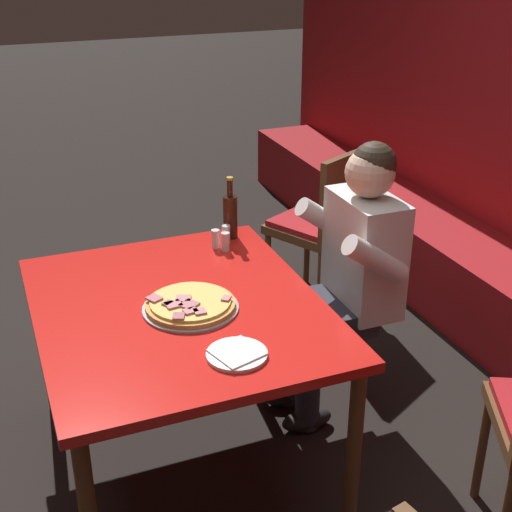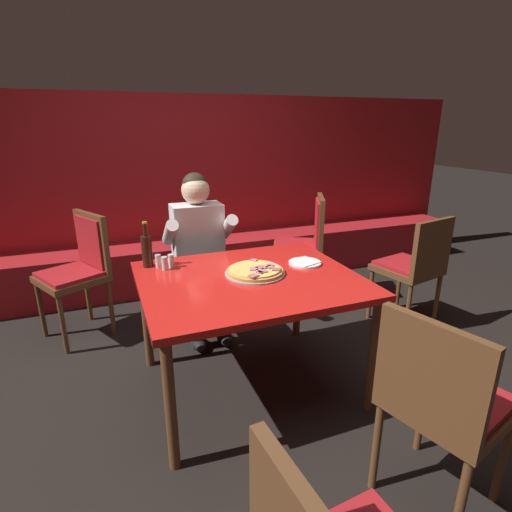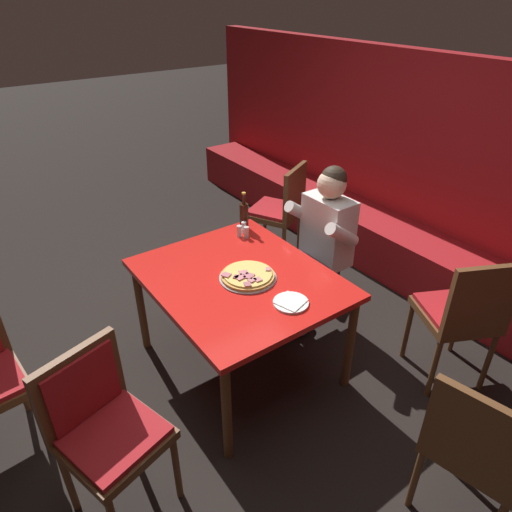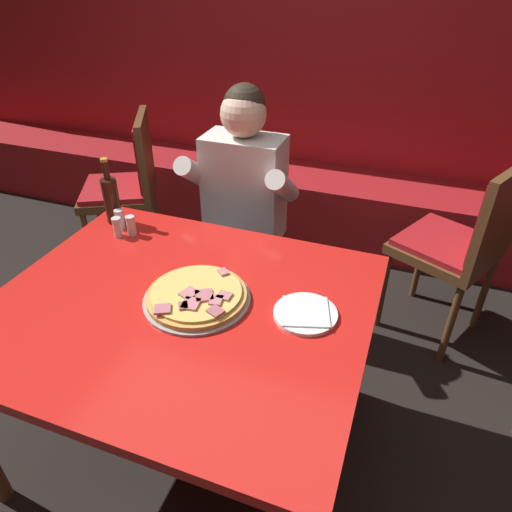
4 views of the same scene
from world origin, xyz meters
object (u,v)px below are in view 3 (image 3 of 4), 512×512
object	(u,v)px
dining_chair_by_booth	(282,206)
shaker_oregano	(246,233)
plate_white_paper	(291,302)
beer_bottle	(244,215)
dining_chair_near_right	(478,444)
main_dining_table	(239,286)
dining_chair_far_left	(103,422)
shaker_black_pepper	(239,231)
shaker_parmesan	(244,228)
diner_seated_blue_shirt	(319,242)
pizza	(248,276)
dining_chair_near_left	(464,311)

from	to	relation	value
dining_chair_by_booth	shaker_oregano	bearing A→B (deg)	-54.14
plate_white_paper	shaker_oregano	world-z (taller)	shaker_oregano
beer_bottle	dining_chair_near_right	xyz separation A→B (m)	(2.07, -0.12, -0.31)
main_dining_table	plate_white_paper	distance (m)	0.43
dining_chair_far_left	shaker_black_pepper	bearing A→B (deg)	122.47
dining_chair_by_booth	dining_chair_near_right	bearing A→B (deg)	-18.57
shaker_parmesan	dining_chair_far_left	distance (m)	1.72
dining_chair_near_right	diner_seated_blue_shirt	bearing A→B (deg)	163.23
dining_chair_by_booth	dining_chair_near_right	xyz separation A→B (m)	(2.52, -0.85, -0.02)
shaker_oregano	dining_chair_far_left	distance (m)	1.65
shaker_black_pepper	dining_chair_by_booth	size ratio (longest dim) A/B	0.09
shaker_black_pepper	dining_chair_near_right	xyz separation A→B (m)	(1.98, -0.01, -0.24)
plate_white_paper	shaker_black_pepper	bearing A→B (deg)	165.89
shaker_oregano	diner_seated_blue_shirt	world-z (taller)	diner_seated_blue_shirt
pizza	dining_chair_by_booth	distance (m)	1.52
pizza	beer_bottle	xyz separation A→B (m)	(-0.59, 0.37, 0.09)
beer_bottle	dining_chair_by_booth	xyz separation A→B (m)	(-0.44, 0.73, -0.29)
plate_white_paper	dining_chair_near_left	xyz separation A→B (m)	(0.54, 0.98, -0.17)
pizza	diner_seated_blue_shirt	size ratio (longest dim) A/B	0.29
diner_seated_blue_shirt	dining_chair_by_booth	xyz separation A→B (m)	(-0.88, 0.35, -0.13)
plate_white_paper	shaker_oregano	distance (m)	0.85
pizza	beer_bottle	size ratio (longest dim) A/B	1.25
shaker_black_pepper	dining_chair_by_booth	world-z (taller)	dining_chair_by_booth
main_dining_table	pizza	size ratio (longest dim) A/B	3.47
beer_bottle	dining_chair_near_right	distance (m)	2.10
shaker_parmesan	diner_seated_blue_shirt	distance (m)	0.57
beer_bottle	shaker_oregano	world-z (taller)	beer_bottle
shaker_oregano	dining_chair_near_left	world-z (taller)	dining_chair_near_left
dining_chair_near_right	dining_chair_near_left	distance (m)	0.97
main_dining_table	shaker_oregano	size ratio (longest dim) A/B	14.75
beer_bottle	dining_chair_by_booth	bearing A→B (deg)	121.40
plate_white_paper	shaker_black_pepper	xyz separation A→B (m)	(-0.86, 0.22, 0.03)
shaker_parmesan	dining_chair_by_booth	world-z (taller)	dining_chair_by_booth
pizza	main_dining_table	bearing A→B (deg)	-146.98
shaker_black_pepper	dining_chair_far_left	size ratio (longest dim) A/B	0.09
pizza	shaker_oregano	bearing A→B (deg)	146.34
pizza	shaker_oregano	xyz separation A→B (m)	(-0.45, 0.30, 0.02)
beer_bottle	diner_seated_blue_shirt	distance (m)	0.59
main_dining_table	diner_seated_blue_shirt	xyz separation A→B (m)	(-0.10, 0.78, 0.02)
shaker_parmesan	dining_chair_far_left	world-z (taller)	dining_chair_far_left
diner_seated_blue_shirt	dining_chair_near_right	bearing A→B (deg)	-16.77
pizza	dining_chair_far_left	xyz separation A→B (m)	(0.38, -1.11, -0.20)
dining_chair_far_left	pizza	bearing A→B (deg)	108.90
main_dining_table	diner_seated_blue_shirt	distance (m)	0.79
shaker_oregano	dining_chair_far_left	world-z (taller)	dining_chair_far_left
shaker_black_pepper	dining_chair_by_booth	distance (m)	1.01
shaker_oregano	dining_chair_near_left	bearing A→B (deg)	28.38
beer_bottle	dining_chair_near_left	xyz separation A→B (m)	(1.49, 0.66, -0.27)
plate_white_paper	dining_chair_far_left	distance (m)	1.18
dining_chair_near_right	dining_chair_far_left	bearing A→B (deg)	-129.08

